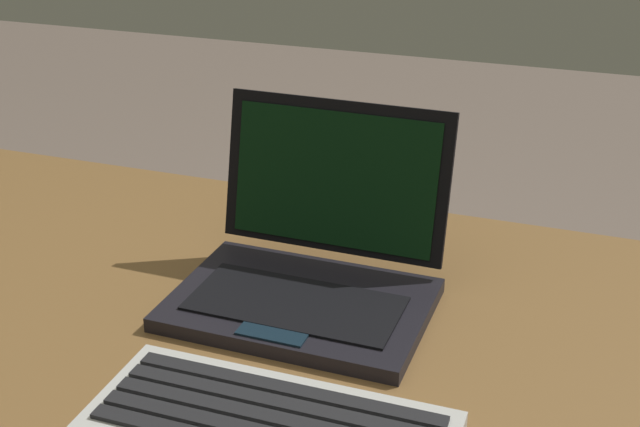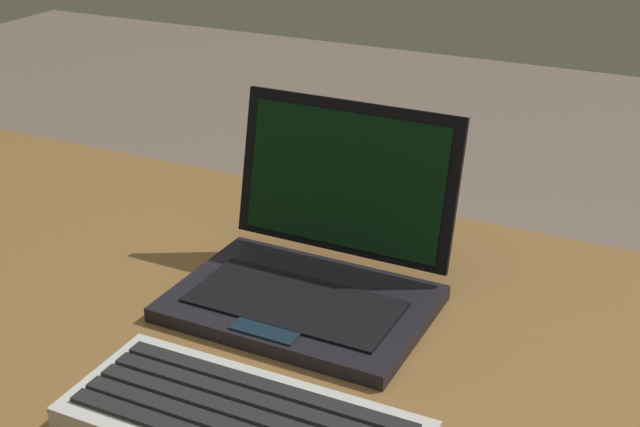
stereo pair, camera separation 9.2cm
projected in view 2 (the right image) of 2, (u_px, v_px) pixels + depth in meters
desk at (261, 390)px, 0.95m from camera, size 1.70×0.79×0.72m
laptop_front at (314, 265)px, 0.98m from camera, size 0.29×0.25×0.21m
external_keyboard at (243, 427)px, 0.76m from camera, size 0.33×0.14×0.03m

